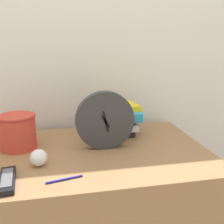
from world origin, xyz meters
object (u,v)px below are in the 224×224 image
basket (17,131)px  tv_remote (7,180)px  crumpled_paper_ball (39,158)px  pen (64,179)px  desk_clock (105,120)px  book_stack (117,119)px

basket → tv_remote: bearing=-89.3°
crumpled_paper_ball → pen: bearing=-55.3°
tv_remote → pen: bearing=-6.4°
basket → crumpled_paper_ball: 0.23m
desk_clock → basket: (-0.39, 0.08, -0.05)m
crumpled_paper_ball → pen: size_ratio=0.51×
basket → tv_remote: (0.00, -0.32, -0.07)m
pen → crumpled_paper_ball: bearing=124.7°
basket → pen: size_ratio=1.31×
book_stack → pen: size_ratio=2.00×
desk_clock → basket: size_ratio=1.55×
basket → crumpled_paper_ball: (0.10, -0.20, -0.05)m
book_stack → tv_remote: bearing=-139.7°
crumpled_paper_ball → tv_remote: bearing=-130.9°
desk_clock → crumpled_paper_ball: (-0.29, -0.12, -0.10)m
book_stack → basket: book_stack is taller
crumpled_paper_ball → pen: 0.17m
tv_remote → crumpled_paper_ball: (0.10, 0.11, 0.02)m
tv_remote → book_stack: bearing=40.3°
desk_clock → tv_remote: desk_clock is taller
tv_remote → pen: 0.20m
book_stack → crumpled_paper_ball: book_stack is taller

